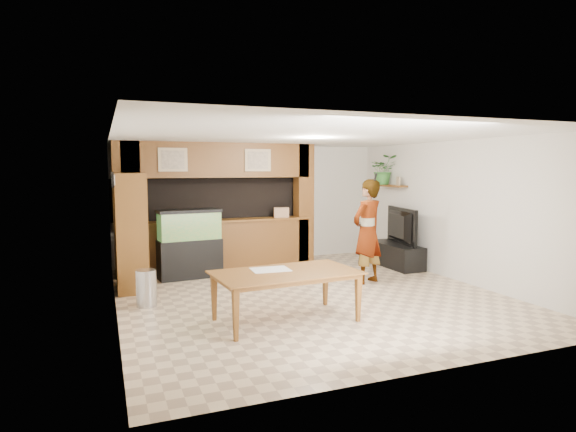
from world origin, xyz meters
name	(u,v)px	position (x,y,z in m)	size (l,w,h in m)	color
floor	(308,294)	(0.00, 0.00, 0.00)	(6.50, 6.50, 0.00)	#C7AE8A
ceiling	(309,136)	(0.00, 0.00, 2.60)	(6.50, 6.50, 0.00)	white
wall_back	(251,203)	(0.00, 3.25, 1.30)	(6.00, 6.00, 0.00)	beige
wall_left	(114,224)	(-3.00, 0.00, 1.30)	(6.50, 6.50, 0.00)	beige
wall_right	(457,211)	(3.00, 0.00, 1.30)	(6.50, 6.50, 0.00)	beige
partition	(216,206)	(-0.95, 2.64, 1.31)	(4.20, 0.99, 2.60)	brown
wall_clock	(113,180)	(-2.97, 1.00, 1.90)	(0.05, 0.25, 0.25)	black
wall_shelf	(391,186)	(2.85, 1.95, 1.70)	(0.25, 0.90, 0.04)	brown
pantry_cabinet	(131,232)	(-2.70, 1.35, 1.00)	(0.50, 0.82, 2.01)	brown
trash_can	(146,288)	(-2.56, 0.26, 0.28)	(0.31, 0.31, 0.56)	#B2B2B7
aquarium	(190,245)	(-1.61, 1.95, 0.64)	(1.18, 0.44, 1.31)	black
tv_stand	(395,255)	(2.65, 1.45, 0.24)	(0.54, 1.46, 0.49)	black
television	(396,226)	(2.65, 1.45, 0.87)	(1.34, 0.18, 0.77)	black
photo_frame	(398,181)	(2.85, 1.69, 1.81)	(0.03, 0.14, 0.19)	tan
potted_plant	(384,170)	(2.82, 2.23, 2.05)	(0.60, 0.52, 0.66)	#316F2C
person	(367,231)	(1.34, 0.39, 0.95)	(0.69, 0.45, 1.89)	tan
microphone	(375,177)	(1.39, 0.23, 1.93)	(0.03, 0.03, 0.15)	black
dining_table	(287,297)	(-0.84, -1.19, 0.34)	(1.95, 1.09, 0.69)	brown
newspaper_a	(270,269)	(-1.00, -0.96, 0.69)	(0.52, 0.38, 0.01)	silver
counter_box	(281,212)	(0.43, 2.45, 1.15)	(0.32, 0.21, 0.21)	#9E7355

